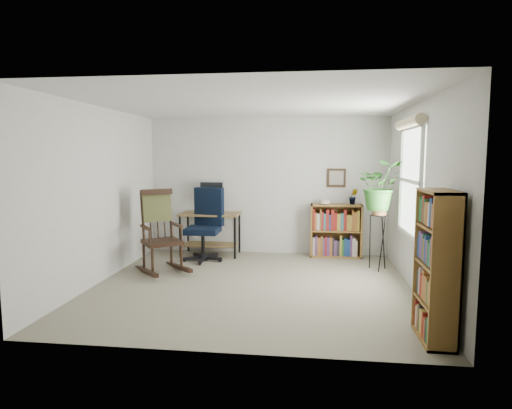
# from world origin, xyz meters

# --- Properties ---
(floor) EXTENTS (4.20, 4.00, 0.00)m
(floor) POSITION_xyz_m (0.00, 0.00, 0.00)
(floor) COLOR gray
(floor) RESTS_ON ground
(ceiling) EXTENTS (4.20, 4.00, 0.00)m
(ceiling) POSITION_xyz_m (0.00, 0.00, 2.40)
(ceiling) COLOR silver
(ceiling) RESTS_ON ground
(wall_back) EXTENTS (4.20, 0.00, 2.40)m
(wall_back) POSITION_xyz_m (0.00, 2.00, 1.20)
(wall_back) COLOR silver
(wall_back) RESTS_ON ground
(wall_front) EXTENTS (4.20, 0.00, 2.40)m
(wall_front) POSITION_xyz_m (0.00, -2.00, 1.20)
(wall_front) COLOR silver
(wall_front) RESTS_ON ground
(wall_left) EXTENTS (0.00, 4.00, 2.40)m
(wall_left) POSITION_xyz_m (-2.10, 0.00, 1.20)
(wall_left) COLOR silver
(wall_left) RESTS_ON ground
(wall_right) EXTENTS (0.00, 4.00, 2.40)m
(wall_right) POSITION_xyz_m (2.10, 0.00, 1.20)
(wall_right) COLOR silver
(wall_right) RESTS_ON ground
(window) EXTENTS (0.12, 1.20, 1.50)m
(window) POSITION_xyz_m (2.06, 0.30, 1.40)
(window) COLOR white
(window) RESTS_ON wall_right
(desk) EXTENTS (1.03, 0.57, 0.74)m
(desk) POSITION_xyz_m (-0.97, 1.70, 0.37)
(desk) COLOR olive
(desk) RESTS_ON floor
(monitor) EXTENTS (0.46, 0.16, 0.56)m
(monitor) POSITION_xyz_m (-0.97, 1.84, 1.02)
(monitor) COLOR #BCBCC1
(monitor) RESTS_ON desk
(keyboard) EXTENTS (0.40, 0.15, 0.02)m
(keyboard) POSITION_xyz_m (-0.97, 1.58, 0.75)
(keyboard) COLOR black
(keyboard) RESTS_ON desk
(office_chair) EXTENTS (0.80, 0.80, 1.22)m
(office_chair) POSITION_xyz_m (-0.99, 1.27, 0.61)
(office_chair) COLOR black
(office_chair) RESTS_ON floor
(rocking_chair) EXTENTS (1.17, 1.25, 1.25)m
(rocking_chair) POSITION_xyz_m (-1.42, 0.51, 0.63)
(rocking_chair) COLOR black
(rocking_chair) RESTS_ON floor
(low_bookshelf) EXTENTS (0.87, 0.29, 0.91)m
(low_bookshelf) POSITION_xyz_m (1.21, 1.82, 0.46)
(low_bookshelf) COLOR olive
(low_bookshelf) RESTS_ON floor
(tall_bookshelf) EXTENTS (0.27, 0.62, 1.42)m
(tall_bookshelf) POSITION_xyz_m (1.92, -1.48, 0.71)
(tall_bookshelf) COLOR olive
(tall_bookshelf) RESTS_ON floor
(plant_stand) EXTENTS (0.34, 0.34, 0.99)m
(plant_stand) POSITION_xyz_m (1.80, 1.04, 0.49)
(plant_stand) COLOR black
(plant_stand) RESTS_ON floor
(spider_plant) EXTENTS (1.69, 1.88, 1.46)m
(spider_plant) POSITION_xyz_m (1.80, 1.04, 1.65)
(spider_plant) COLOR #2D6E26
(spider_plant) RESTS_ON plant_stand
(potted_plant_small) EXTENTS (0.13, 0.24, 0.11)m
(potted_plant_small) POSITION_xyz_m (1.49, 1.83, 0.97)
(potted_plant_small) COLOR #2D6E26
(potted_plant_small) RESTS_ON low_bookshelf
(framed_picture) EXTENTS (0.32, 0.04, 0.32)m
(framed_picture) POSITION_xyz_m (1.21, 1.97, 1.36)
(framed_picture) COLOR black
(framed_picture) RESTS_ON wall_back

